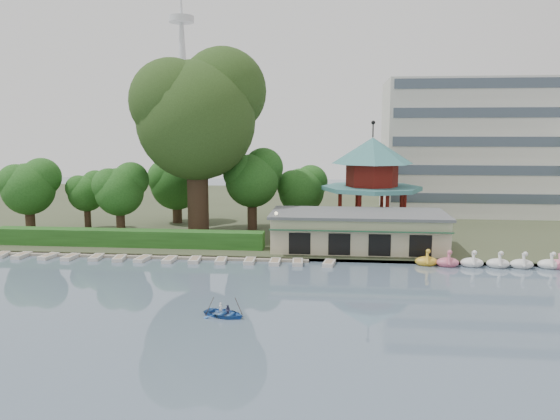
# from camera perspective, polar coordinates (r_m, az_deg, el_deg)

# --- Properties ---
(ground_plane) EXTENTS (220.00, 220.00, 0.00)m
(ground_plane) POSITION_cam_1_polar(r_m,az_deg,el_deg) (39.03, -5.72, -11.08)
(ground_plane) COLOR slate
(ground_plane) RESTS_ON ground
(shore) EXTENTS (220.00, 70.00, 0.40)m
(shore) POSITION_cam_1_polar(r_m,az_deg,el_deg) (89.29, 0.94, 0.10)
(shore) COLOR #424930
(shore) RESTS_ON ground
(embankment) EXTENTS (220.00, 0.60, 0.30)m
(embankment) POSITION_cam_1_polar(r_m,az_deg,el_deg) (55.38, -2.14, -5.05)
(embankment) COLOR gray
(embankment) RESTS_ON ground
(dock) EXTENTS (34.00, 1.60, 0.24)m
(dock) POSITION_cam_1_polar(r_m,az_deg,el_deg) (58.15, -13.99, -4.67)
(dock) COLOR gray
(dock) RESTS_ON ground
(boathouse) EXTENTS (18.60, 9.39, 3.90)m
(boathouse) POSITION_cam_1_polar(r_m,az_deg,el_deg) (59.03, 8.15, -2.09)
(boathouse) COLOR #C2B895
(boathouse) RESTS_ON shore
(pavilion) EXTENTS (12.40, 12.40, 13.50)m
(pavilion) POSITION_cam_1_polar(r_m,az_deg,el_deg) (68.42, 9.59, 3.62)
(pavilion) COLOR #C2B895
(pavilion) RESTS_ON shore
(office_building) EXTENTS (38.00, 18.00, 20.00)m
(office_building) POSITION_cam_1_polar(r_m,az_deg,el_deg) (88.75, 22.40, 5.61)
(office_building) COLOR silver
(office_building) RESTS_ON shore
(broadcast_tower) EXTENTS (8.00, 8.00, 96.00)m
(broadcast_tower) POSITION_cam_1_polar(r_m,az_deg,el_deg) (184.10, -10.15, 14.74)
(broadcast_tower) COLOR silver
(broadcast_tower) RESTS_ON ground
(hedge) EXTENTS (30.00, 2.00, 1.80)m
(hedge) POSITION_cam_1_polar(r_m,az_deg,el_deg) (61.97, -15.61, -2.82)
(hedge) COLOR #255B1D
(hedge) RESTS_ON shore
(lamp_post) EXTENTS (0.36, 0.36, 4.28)m
(lamp_post) POSITION_cam_1_polar(r_m,az_deg,el_deg) (56.21, -0.40, -1.52)
(lamp_post) COLOR black
(lamp_post) RESTS_ON shore
(big_tree) EXTENTS (15.53, 14.48, 22.52)m
(big_tree) POSITION_cam_1_polar(r_m,az_deg,el_deg) (66.37, -8.55, 10.20)
(big_tree) COLOR #3A281C
(big_tree) RESTS_ON shore
(small_trees) EXTENTS (39.84, 16.57, 10.37)m
(small_trees) POSITION_cam_1_polar(r_m,az_deg,el_deg) (71.30, -10.89, 2.76)
(small_trees) COLOR #3A281C
(small_trees) RESTS_ON shore
(swan_boats) EXTENTS (20.11, 2.11, 1.92)m
(swan_boats) POSITION_cam_1_polar(r_m,az_deg,el_deg) (57.18, 24.60, -5.13)
(swan_boats) COLOR gold
(swan_boats) RESTS_ON ground
(moored_rowboats) EXTENTS (35.12, 2.75, 0.36)m
(moored_rowboats) POSITION_cam_1_polar(r_m,az_deg,el_deg) (56.22, -12.64, -5.01)
(moored_rowboats) COLOR beige
(moored_rowboats) RESTS_ON ground
(rowboat_with_passengers) EXTENTS (5.01, 4.31, 2.01)m
(rowboat_with_passengers) POSITION_cam_1_polar(r_m,az_deg,el_deg) (39.06, -5.84, -10.39)
(rowboat_with_passengers) COLOR #2E64B5
(rowboat_with_passengers) RESTS_ON ground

